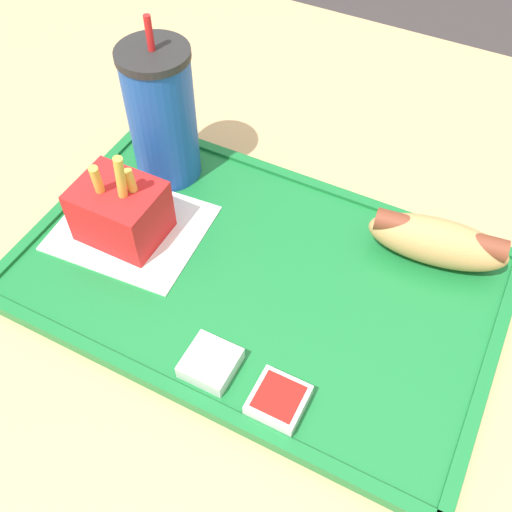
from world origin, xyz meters
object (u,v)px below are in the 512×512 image
object	(u,v)px
sauce_cup_mayo	(210,362)
sauce_cup_ketchup	(278,400)
soda_cup	(162,116)
fries_carton	(121,211)
hot_dog_far	(438,241)

from	to	relation	value
sauce_cup_mayo	sauce_cup_ketchup	world-z (taller)	same
sauce_cup_mayo	sauce_cup_ketchup	xyz separation A→B (m)	(0.07, -0.00, 0.00)
soda_cup	sauce_cup_mayo	xyz separation A→B (m)	(0.17, -0.20, -0.07)
soda_cup	fries_carton	bearing A→B (deg)	-84.37
soda_cup	sauce_cup_ketchup	bearing A→B (deg)	-40.65
sauce_cup_mayo	fries_carton	bearing A→B (deg)	148.65
fries_carton	soda_cup	bearing A→B (deg)	95.63
fries_carton	hot_dog_far	bearing A→B (deg)	21.06
soda_cup	hot_dog_far	bearing A→B (deg)	2.22
soda_cup	fries_carton	size ratio (longest dim) A/B	1.66
soda_cup	fries_carton	world-z (taller)	soda_cup
hot_dog_far	fries_carton	distance (m)	0.31
sauce_cup_ketchup	hot_dog_far	bearing A→B (deg)	72.19
soda_cup	sauce_cup_mayo	bearing A→B (deg)	-49.70
hot_dog_far	fries_carton	xyz separation A→B (m)	(-0.29, -0.11, 0.01)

